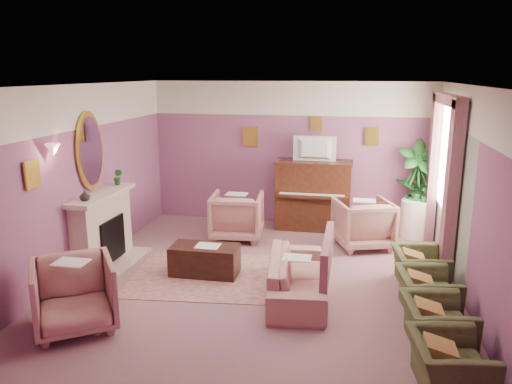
% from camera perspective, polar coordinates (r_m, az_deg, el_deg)
% --- Properties ---
extents(floor, '(5.50, 6.00, 0.01)m').
position_cam_1_polar(floor, '(7.40, 0.65, -10.11)').
color(floor, '#8A5D65').
rests_on(floor, ground).
extents(ceiling, '(5.50, 6.00, 0.01)m').
position_cam_1_polar(ceiling, '(6.77, 0.72, 12.13)').
color(ceiling, '#F0E7C9').
rests_on(ceiling, wall_back).
extents(wall_back, '(5.50, 0.02, 2.80)m').
position_cam_1_polar(wall_back, '(9.86, 3.93, 4.38)').
color(wall_back, '#754C7C').
rests_on(wall_back, floor).
extents(wall_front, '(5.50, 0.02, 2.80)m').
position_cam_1_polar(wall_front, '(4.17, -7.07, -8.66)').
color(wall_front, '#754C7C').
rests_on(wall_front, floor).
extents(wall_left, '(0.02, 6.00, 2.80)m').
position_cam_1_polar(wall_left, '(7.92, -19.26, 1.37)').
color(wall_left, '#754C7C').
rests_on(wall_left, floor).
extents(wall_right, '(0.02, 6.00, 2.80)m').
position_cam_1_polar(wall_right, '(7.00, 23.39, -0.53)').
color(wall_right, '#754C7C').
rests_on(wall_right, floor).
extents(picture_rail_band, '(5.50, 0.01, 0.65)m').
position_cam_1_polar(picture_rail_band, '(9.74, 4.02, 10.63)').
color(picture_rail_band, silver).
rests_on(picture_rail_band, wall_back).
extents(stripe_panel, '(0.01, 3.00, 2.15)m').
position_cam_1_polar(stripe_panel, '(8.31, 21.31, -0.55)').
color(stripe_panel, '#949D8E').
rests_on(stripe_panel, wall_right).
extents(fireplace_surround, '(0.30, 1.40, 1.10)m').
position_cam_1_polar(fireplace_surround, '(8.22, -17.14, -4.17)').
color(fireplace_surround, beige).
rests_on(fireplace_surround, floor).
extents(fireplace_inset, '(0.18, 0.72, 0.68)m').
position_cam_1_polar(fireplace_inset, '(8.22, -16.45, -5.22)').
color(fireplace_inset, black).
rests_on(fireplace_inset, floor).
extents(fire_ember, '(0.06, 0.54, 0.10)m').
position_cam_1_polar(fire_ember, '(8.26, -16.12, -6.43)').
color(fire_ember, '#FF5206').
rests_on(fire_ember, floor).
extents(mantel_shelf, '(0.40, 1.55, 0.07)m').
position_cam_1_polar(mantel_shelf, '(8.06, -17.23, -0.32)').
color(mantel_shelf, beige).
rests_on(mantel_shelf, fireplace_surround).
extents(hearth, '(0.55, 1.50, 0.02)m').
position_cam_1_polar(hearth, '(8.31, -15.65, -7.82)').
color(hearth, beige).
rests_on(hearth, floor).
extents(mirror_frame, '(0.04, 0.72, 1.20)m').
position_cam_1_polar(mirror_frame, '(8.00, -18.46, 4.46)').
color(mirror_frame, gold).
rests_on(mirror_frame, wall_left).
extents(mirror_glass, '(0.01, 0.60, 1.06)m').
position_cam_1_polar(mirror_glass, '(7.99, -18.30, 4.46)').
color(mirror_glass, silver).
rests_on(mirror_glass, wall_left).
extents(sconce_shade, '(0.20, 0.20, 0.16)m').
position_cam_1_polar(sconce_shade, '(7.05, -22.18, 4.49)').
color(sconce_shade, '#FF9D88').
rests_on(sconce_shade, wall_left).
extents(piano, '(1.40, 0.60, 1.30)m').
position_cam_1_polar(piano, '(9.65, 6.55, -0.43)').
color(piano, '#401E12').
rests_on(piano, floor).
extents(piano_keyshelf, '(1.30, 0.12, 0.06)m').
position_cam_1_polar(piano_keyshelf, '(9.29, 6.37, -0.52)').
color(piano_keyshelf, '#401E12').
rests_on(piano_keyshelf, piano).
extents(piano_keys, '(1.20, 0.08, 0.02)m').
position_cam_1_polar(piano_keys, '(9.28, 6.38, -0.28)').
color(piano_keys, silver).
rests_on(piano_keys, piano).
extents(piano_top, '(1.45, 0.65, 0.04)m').
position_cam_1_polar(piano_top, '(9.51, 6.66, 3.43)').
color(piano_top, '#401E12').
rests_on(piano_top, piano).
extents(television, '(0.80, 0.12, 0.48)m').
position_cam_1_polar(television, '(9.42, 6.68, 5.11)').
color(television, black).
rests_on(television, piano).
extents(print_back_left, '(0.30, 0.03, 0.38)m').
position_cam_1_polar(print_back_left, '(9.91, -0.69, 6.33)').
color(print_back_left, gold).
rests_on(print_back_left, wall_back).
extents(print_back_right, '(0.26, 0.03, 0.34)m').
position_cam_1_polar(print_back_right, '(9.69, 13.11, 6.17)').
color(print_back_right, gold).
rests_on(print_back_right, wall_back).
extents(print_back_mid, '(0.22, 0.03, 0.26)m').
position_cam_1_polar(print_back_mid, '(9.69, 6.91, 7.73)').
color(print_back_mid, gold).
rests_on(print_back_mid, wall_back).
extents(print_left_wall, '(0.03, 0.28, 0.36)m').
position_cam_1_polar(print_left_wall, '(6.86, -24.20, 1.86)').
color(print_left_wall, gold).
rests_on(print_left_wall, wall_left).
extents(window_blind, '(0.03, 1.40, 1.80)m').
position_cam_1_polar(window_blind, '(8.43, 21.16, 3.99)').
color(window_blind, beige).
rests_on(window_blind, wall_right).
extents(curtain_left, '(0.16, 0.34, 2.60)m').
position_cam_1_polar(curtain_left, '(7.60, 21.42, -0.08)').
color(curtain_left, '#915362').
rests_on(curtain_left, floor).
extents(curtain_right, '(0.16, 0.34, 2.60)m').
position_cam_1_polar(curtain_right, '(9.38, 19.57, 2.52)').
color(curtain_right, '#915362').
rests_on(curtain_right, floor).
extents(pelmet, '(0.16, 2.20, 0.16)m').
position_cam_1_polar(pelmet, '(8.33, 21.12, 9.86)').
color(pelmet, '#915362').
rests_on(pelmet, wall_right).
extents(mantel_plant, '(0.16, 0.16, 0.28)m').
position_cam_1_polar(mantel_plant, '(8.49, -15.51, 1.66)').
color(mantel_plant, '#1B5720').
rests_on(mantel_plant, mantel_shelf).
extents(mantel_vase, '(0.16, 0.16, 0.16)m').
position_cam_1_polar(mantel_vase, '(7.61, -18.99, -0.41)').
color(mantel_vase, silver).
rests_on(mantel_vase, mantel_shelf).
extents(area_rug, '(2.67, 2.04, 0.01)m').
position_cam_1_polar(area_rug, '(7.57, -4.46, -9.52)').
color(area_rug, '#A46D67').
rests_on(area_rug, floor).
extents(coffee_table, '(1.01, 0.51, 0.45)m').
position_cam_1_polar(coffee_table, '(7.57, -5.87, -7.76)').
color(coffee_table, black).
rests_on(coffee_table, floor).
extents(table_paper, '(0.35, 0.28, 0.01)m').
position_cam_1_polar(table_paper, '(7.48, -5.54, -6.15)').
color(table_paper, silver).
rests_on(table_paper, coffee_table).
extents(sofa, '(0.63, 1.89, 0.76)m').
position_cam_1_polar(sofa, '(6.84, 4.69, -8.73)').
color(sofa, tan).
rests_on(sofa, floor).
extents(sofa_throw, '(0.10, 1.43, 0.52)m').
position_cam_1_polar(sofa_throw, '(6.73, 8.13, -7.21)').
color(sofa_throw, '#915362').
rests_on(sofa_throw, sofa).
extents(floral_armchair_left, '(0.90, 0.90, 0.93)m').
position_cam_1_polar(floral_armchair_left, '(9.06, -2.21, -2.48)').
color(floral_armchair_left, tan).
rests_on(floral_armchair_left, floor).
extents(floral_armchair_right, '(0.90, 0.90, 0.93)m').
position_cam_1_polar(floral_armchair_right, '(8.81, 12.16, -3.24)').
color(floral_armchair_right, tan).
rests_on(floral_armchair_right, floor).
extents(floral_armchair_front, '(0.90, 0.90, 0.93)m').
position_cam_1_polar(floral_armchair_front, '(6.32, -20.12, -10.63)').
color(floral_armchair_front, tan).
rests_on(floral_armchair_front, floor).
extents(olive_chair_a, '(0.56, 0.80, 0.70)m').
position_cam_1_polar(olive_chair_a, '(5.29, 21.28, -17.16)').
color(olive_chair_a, '#4A522C').
rests_on(olive_chair_a, floor).
extents(olive_chair_b, '(0.56, 0.80, 0.70)m').
position_cam_1_polar(olive_chair_b, '(6.00, 19.97, -13.21)').
color(olive_chair_b, '#4A522C').
rests_on(olive_chair_b, floor).
extents(olive_chair_c, '(0.56, 0.80, 0.70)m').
position_cam_1_polar(olive_chair_c, '(6.74, 18.98, -10.11)').
color(olive_chair_c, '#4A522C').
rests_on(olive_chair_c, floor).
extents(olive_chair_d, '(0.56, 0.80, 0.70)m').
position_cam_1_polar(olive_chair_d, '(7.49, 18.20, -7.63)').
color(olive_chair_d, '#4A522C').
rests_on(olive_chair_d, floor).
extents(side_table, '(0.52, 0.52, 0.70)m').
position_cam_1_polar(side_table, '(9.60, 17.73, -2.92)').
color(side_table, white).
rests_on(side_table, floor).
extents(side_plant_big, '(0.30, 0.30, 0.34)m').
position_cam_1_polar(side_plant_big, '(9.48, 17.96, 0.09)').
color(side_plant_big, '#1B5720').
rests_on(side_plant_big, side_table).
extents(side_plant_small, '(0.16, 0.16, 0.28)m').
position_cam_1_polar(side_plant_small, '(9.40, 18.73, -0.26)').
color(side_plant_small, '#1B5720').
rests_on(side_plant_small, side_table).
extents(palm_pot, '(0.34, 0.34, 0.34)m').
position_cam_1_polar(palm_pot, '(9.77, 17.59, -3.74)').
color(palm_pot, '#985045').
rests_on(palm_pot, floor).
extents(palm_plant, '(0.76, 0.76, 1.44)m').
position_cam_1_polar(palm_plant, '(9.55, 17.97, 1.37)').
color(palm_plant, '#1B5720').
rests_on(palm_plant, palm_pot).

